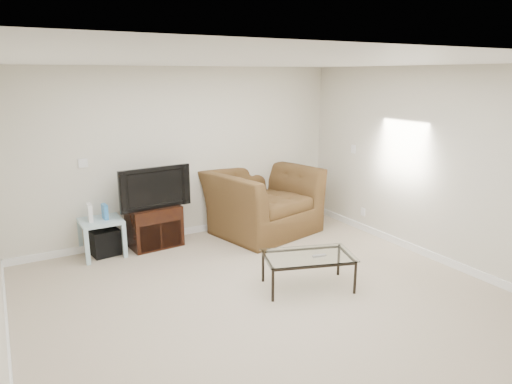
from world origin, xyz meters
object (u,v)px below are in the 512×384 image
television (153,187)px  side_table (102,237)px  recliner (262,190)px  subwoofer (104,241)px  coffee_table (308,271)px  tv_stand (154,226)px

television → side_table: 0.96m
side_table → recliner: recliner is taller
subwoofer → coffee_table: 2.85m
recliner → coffee_table: 2.07m
recliner → coffee_table: recliner is taller
tv_stand → side_table: bearing=175.8°
television → tv_stand: bearing=90.2°
subwoofer → coffee_table: (1.81, -2.20, 0.02)m
tv_stand → side_table: size_ratio=1.32×
tv_stand → television: (0.00, -0.03, 0.58)m
side_table → subwoofer: (0.03, 0.02, -0.07)m
subwoofer → recliner: (2.35, -0.25, 0.48)m
side_table → coffee_table: bearing=-49.7°
tv_stand → coffee_table: size_ratio=0.69×
television → subwoofer: (-0.70, 0.05, -0.69)m
tv_stand → television: television is taller
side_table → subwoofer: size_ratio=1.50×
coffee_table → side_table: bearing=130.3°
subwoofer → side_table: bearing=-145.3°
recliner → television: bearing=160.2°
recliner → coffee_table: (-0.54, -1.94, -0.46)m
recliner → tv_stand: bearing=159.2°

